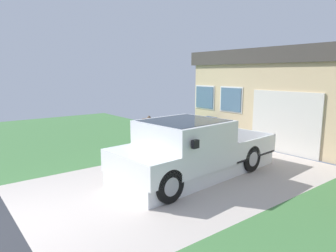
% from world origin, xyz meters
% --- Properties ---
extents(pickup_truck, '(2.50, 5.38, 1.67)m').
position_xyz_m(pickup_truck, '(-0.06, 4.49, 0.76)').
color(pickup_truck, white).
rests_on(pickup_truck, ground).
extents(person_with_hat, '(0.47, 0.47, 1.67)m').
position_xyz_m(person_with_hat, '(-1.43, 4.12, 0.97)').
color(person_with_hat, black).
rests_on(person_with_hat, ground).
extents(handbag, '(0.34, 0.20, 0.40)m').
position_xyz_m(handbag, '(-1.65, 3.88, 0.12)').
color(handbag, beige).
rests_on(handbag, ground).
extents(house_with_garage, '(10.21, 5.93, 3.92)m').
position_xyz_m(house_with_garage, '(0.16, 11.98, 1.98)').
color(house_with_garage, '#CFB488').
rests_on(house_with_garage, ground).
extents(wheeled_trash_bin, '(0.60, 0.72, 1.04)m').
position_xyz_m(wheeled_trash_bin, '(-3.15, 8.35, 0.56)').
color(wheeled_trash_bin, navy).
rests_on(wheeled_trash_bin, ground).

